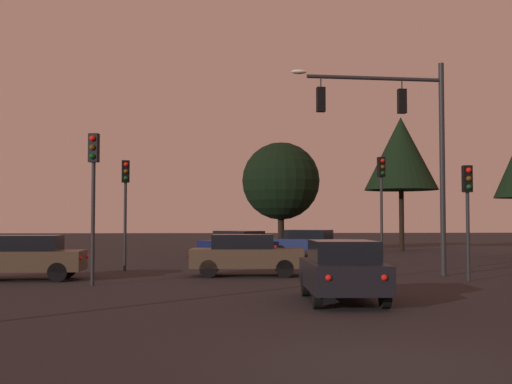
{
  "coord_description": "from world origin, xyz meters",
  "views": [
    {
      "loc": [
        -2.49,
        -9.15,
        1.98
      ],
      "look_at": [
        -0.54,
        15.27,
        3.08
      ],
      "focal_mm": 46.62,
      "sensor_mm": 36.0,
      "label": 1
    }
  ],
  "objects": [
    {
      "name": "ground_plane",
      "position": [
        0.0,
        24.5,
        0.0
      ],
      "size": [
        168.0,
        168.0,
        0.0
      ],
      "primitive_type": "plane",
      "color": "black",
      "rests_on": "ground"
    },
    {
      "name": "traffic_signal_mast_arm",
      "position": [
        4.87,
        14.67,
        5.32
      ],
      "size": [
        5.78,
        0.6,
        7.9
      ],
      "color": "#232326",
      "rests_on": "ground"
    },
    {
      "name": "traffic_light_corner_left",
      "position": [
        6.37,
        12.47,
        2.76
      ],
      "size": [
        0.3,
        0.35,
        3.88
      ],
      "color": "#232326",
      "rests_on": "ground"
    },
    {
      "name": "traffic_light_corner_right",
      "position": [
        -5.64,
        18.13,
        3.17
      ],
      "size": [
        0.34,
        0.38,
        4.48
      ],
      "color": "#232326",
      "rests_on": "ground"
    },
    {
      "name": "traffic_light_median",
      "position": [
        5.53,
        20.17,
        3.44
      ],
      "size": [
        0.35,
        0.38,
        4.9
      ],
      "color": "#232326",
      "rests_on": "ground"
    },
    {
      "name": "traffic_light_far_side",
      "position": [
        -5.92,
        11.93,
        3.35
      ],
      "size": [
        0.34,
        0.37,
        4.75
      ],
      "color": "#232326",
      "rests_on": "ground"
    },
    {
      "name": "car_nearside_lane",
      "position": [
        0.95,
        7.12,
        0.79
      ],
      "size": [
        1.95,
        4.08,
        1.52
      ],
      "color": "black",
      "rests_on": "ground"
    },
    {
      "name": "car_crossing_left",
      "position": [
        -0.93,
        15.17,
        0.79
      ],
      "size": [
        4.27,
        2.07,
        1.52
      ],
      "color": "#473828",
      "rests_on": "ground"
    },
    {
      "name": "car_crossing_right",
      "position": [
        -8.59,
        14.08,
        0.79
      ],
      "size": [
        4.19,
        1.9,
        1.52
      ],
      "color": "#473828",
      "rests_on": "ground"
    },
    {
      "name": "car_far_lane",
      "position": [
        -0.75,
        24.8,
        0.79
      ],
      "size": [
        4.09,
        4.45,
        1.52
      ],
      "color": "#0F1947",
      "rests_on": "ground"
    },
    {
      "name": "car_parked_lot",
      "position": [
        3.66,
        28.67,
        0.8
      ],
      "size": [
        4.86,
        3.92,
        1.52
      ],
      "color": "#0F1947",
      "rests_on": "ground"
    },
    {
      "name": "tree_behind_sign",
      "position": [
        2.59,
        33.98,
        4.64
      ],
      "size": [
        5.08,
        5.08,
        7.19
      ],
      "color": "black",
      "rests_on": "ground"
    },
    {
      "name": "tree_right_cluster",
      "position": [
        11.08,
        35.42,
        6.67
      ],
      "size": [
        5.03,
        5.03,
        9.2
      ],
      "color": "black",
      "rests_on": "ground"
    }
  ]
}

